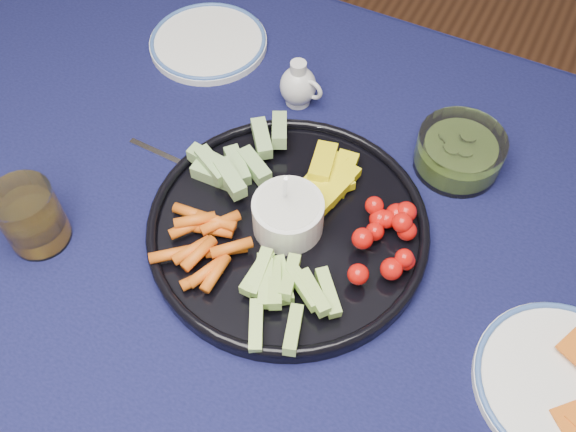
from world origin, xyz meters
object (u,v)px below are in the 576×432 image
at_px(side_plate_extra, 208,42).
at_px(crudite_platter, 287,223).
at_px(pickle_bowl, 459,153).
at_px(juice_tumbler, 32,219).
at_px(cheese_plate, 565,383).
at_px(creamer_pitcher, 299,86).
at_px(dining_table, 236,282).

bearing_deg(side_plate_extra, crudite_platter, -43.69).
height_order(pickle_bowl, juice_tumbler, juice_tumbler).
bearing_deg(cheese_plate, creamer_pitcher, 150.21).
distance_m(dining_table, crudite_platter, 0.13).
bearing_deg(juice_tumbler, dining_table, 22.68).
bearing_deg(dining_table, crudite_platter, 47.62).
height_order(crudite_platter, cheese_plate, crudite_platter).
xyz_separation_m(crudite_platter, juice_tumbler, (-0.28, -0.15, 0.02)).
xyz_separation_m(cheese_plate, juice_tumbler, (-0.66, -0.11, 0.03)).
bearing_deg(pickle_bowl, cheese_plate, -50.37).
height_order(crudite_platter, side_plate_extra, crudite_platter).
distance_m(creamer_pitcher, cheese_plate, 0.54).
distance_m(crudite_platter, pickle_bowl, 0.27).
bearing_deg(side_plate_extra, juice_tumbler, -90.09).
height_order(dining_table, pickle_bowl, pickle_bowl).
height_order(pickle_bowl, side_plate_extra, pickle_bowl).
xyz_separation_m(crudite_platter, creamer_pitcher, (-0.09, 0.22, 0.01)).
bearing_deg(crudite_platter, dining_table, -132.38).
distance_m(crudite_platter, cheese_plate, 0.38).
bearing_deg(pickle_bowl, creamer_pitcher, 177.49).
bearing_deg(pickle_bowl, crudite_platter, -127.58).
height_order(creamer_pitcher, cheese_plate, creamer_pitcher).
bearing_deg(juice_tumbler, crudite_platter, 28.41).
xyz_separation_m(creamer_pitcher, side_plate_extra, (-0.19, 0.05, -0.02)).
distance_m(pickle_bowl, cheese_plate, 0.33).
distance_m(dining_table, juice_tumbler, 0.28).
xyz_separation_m(dining_table, creamer_pitcher, (-0.04, 0.28, 0.12)).
bearing_deg(cheese_plate, dining_table, -178.61).
bearing_deg(creamer_pitcher, cheese_plate, -29.79).
bearing_deg(crudite_platter, pickle_bowl, 52.42).
distance_m(pickle_bowl, juice_tumbler, 0.58).
distance_m(creamer_pitcher, side_plate_extra, 0.20).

